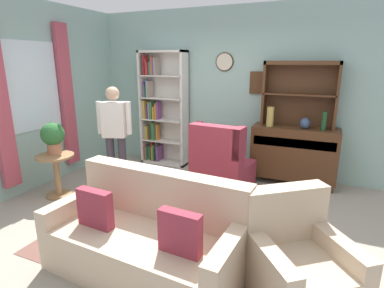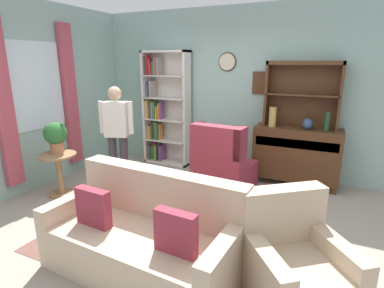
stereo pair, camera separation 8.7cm
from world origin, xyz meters
TOP-DOWN VIEW (x-y plane):
  - ground_plane at (0.00, 0.00)m, footprint 5.40×4.60m
  - wall_back at (0.00, 2.13)m, footprint 5.00×0.09m
  - wall_left at (-2.52, 0.03)m, footprint 0.16×4.20m
  - area_rug at (0.20, -0.30)m, footprint 2.91×1.97m
  - bookshelf at (-1.32, 1.94)m, footprint 0.90×0.30m
  - sideboard at (1.14, 1.86)m, footprint 1.30×0.45m
  - sideboard_hutch at (1.14, 1.97)m, footprint 1.10×0.26m
  - vase_tall at (0.75, 1.78)m, footprint 0.11×0.11m
  - vase_round at (1.27, 1.79)m, footprint 0.15×0.15m
  - bottle_wine at (1.53, 1.77)m, footprint 0.07×0.07m
  - couch_floral at (0.13, -0.91)m, footprint 1.85×0.97m
  - armchair_floral at (1.44, -0.72)m, footprint 1.07×1.08m
  - wingback_chair at (0.19, 1.09)m, footprint 0.86×0.88m
  - plant_stand at (-1.93, -0.03)m, footprint 0.52×0.52m
  - potted_plant_large at (-1.99, 0.03)m, footprint 0.33×0.33m
  - person_reading at (-1.31, 0.56)m, footprint 0.52×0.30m
  - coffee_table at (0.38, -0.19)m, footprint 0.80×0.50m
  - book_stack at (0.49, -0.09)m, footprint 0.23×0.14m

SIDE VIEW (x-z plane):
  - ground_plane at x=0.00m, z-range -0.02..0.00m
  - area_rug at x=0.20m, z-range 0.00..0.01m
  - armchair_floral at x=1.44m, z-range -0.15..0.73m
  - couch_floral at x=0.13m, z-range -0.14..0.76m
  - coffee_table at x=0.38m, z-range 0.14..0.56m
  - wingback_chair at x=0.19m, z-range -0.14..0.91m
  - plant_stand at x=-1.93m, z-range 0.07..0.70m
  - book_stack at x=0.49m, z-range 0.42..0.52m
  - sideboard at x=1.14m, z-range 0.05..0.97m
  - potted_plant_large at x=-1.99m, z-range 0.66..1.11m
  - person_reading at x=-1.31m, z-range 0.13..1.69m
  - vase_round at x=1.27m, z-range 0.92..1.09m
  - bookshelf at x=-1.32m, z-range -0.03..2.07m
  - bottle_wine at x=1.53m, z-range 0.92..1.20m
  - vase_tall at x=0.75m, z-range 0.92..1.23m
  - wall_left at x=-2.52m, z-range 0.00..2.80m
  - wall_back at x=0.00m, z-range 0.00..2.80m
  - sideboard_hutch at x=1.14m, z-range 1.06..2.06m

